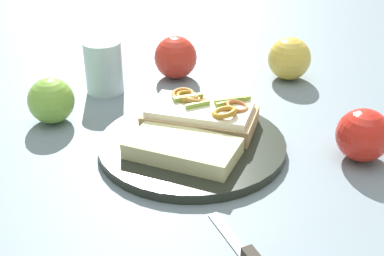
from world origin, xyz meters
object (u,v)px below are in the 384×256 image
bread_slice_side (183,148)px  apple_0 (51,101)px  apple_3 (176,57)px  drinking_glass (104,67)px  plate (192,145)px  apple_4 (289,59)px  apple_1 (363,135)px  sandwich (201,115)px

bread_slice_side → apple_0: 0.24m
apple_3 → drinking_glass: (-0.03, 0.14, 0.01)m
drinking_glass → plate: bearing=-159.2°
bread_slice_side → apple_4: 0.36m
apple_3 → drinking_glass: 0.14m
bread_slice_side → drinking_glass: 0.28m
drinking_glass → apple_1: bearing=-137.0°
apple_0 → drinking_glass: 0.13m
drinking_glass → apple_4: bearing=-96.7°
sandwich → apple_3: 0.23m
apple_1 → apple_0: bearing=59.5°
apple_4 → drinking_glass: bearing=83.3°
plate → apple_0: size_ratio=3.70×
sandwich → bread_slice_side: sandwich is taller
sandwich → apple_0: size_ratio=2.55×
apple_3 → apple_4: same height
plate → bread_slice_side: (-0.04, 0.02, 0.02)m
bread_slice_side → apple_1: apple_1 is taller
bread_slice_side → apple_4: apple_4 is taller
plate → apple_3: 0.27m
sandwich → apple_0: bearing=-174.0°
apple_0 → apple_1: size_ratio=0.98×
apple_4 → plate: bearing=128.6°
sandwich → bread_slice_side: bearing=-90.1°
apple_3 → drinking_glass: size_ratio=0.87×
bread_slice_side → drinking_glass: size_ratio=1.60×
apple_1 → apple_4: size_ratio=0.92×
apple_3 → plate: bearing=169.9°
plate → apple_3: (0.26, -0.05, 0.03)m
plate → bread_slice_side: size_ratio=1.82×
plate → apple_1: (-0.09, -0.21, 0.03)m
sandwich → apple_4: (0.16, -0.22, 0.01)m
apple_0 → apple_4: 0.44m
apple_3 → apple_4: bearing=-108.2°
apple_0 → plate: bearing=-128.0°
sandwich → apple_1: size_ratio=2.50×
sandwich → apple_4: 0.27m
bread_slice_side → apple_0: bearing=171.4°
bread_slice_side → apple_1: bearing=26.4°
apple_1 → apple_3: 0.39m
sandwich → bread_slice_side: 0.09m
apple_1 → apple_3: apple_3 is taller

